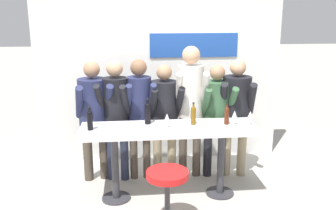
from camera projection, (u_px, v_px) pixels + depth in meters
The scene contains 18 objects.
ground_plane at pixel (169, 196), 4.79m from camera, with size 40.00×40.00×0.00m, color #B2ADA3.
back_wall at pixel (160, 76), 5.78m from camera, with size 3.75×0.12×2.63m.
tasting_table at pixel (169, 138), 4.59m from camera, with size 2.15×0.60×0.93m.
bar_stool at pixel (167, 190), 4.03m from camera, with size 0.48×0.48×0.65m.
person_far_left at pixel (94, 109), 5.03m from camera, with size 0.54×0.62×1.66m.
person_left at pixel (116, 108), 5.01m from camera, with size 0.48×0.58×1.68m.
person_center_left at pixel (139, 106), 5.05m from camera, with size 0.42×0.53×1.69m.
person_center at pixel (165, 110), 5.11m from camera, with size 0.47×0.55×1.61m.
person_center_right at pixel (191, 97), 5.10m from camera, with size 0.45×0.58×1.85m.
person_right at pixel (216, 109), 5.15m from camera, with size 0.45×0.53×1.60m.
person_far_right at pixel (236, 106), 5.16m from camera, with size 0.53×0.62×1.67m.
wine_bottle_0 at pixel (148, 112), 4.64m from camera, with size 0.08×0.08×0.33m.
wine_bottle_1 at pixel (227, 115), 4.63m from camera, with size 0.06×0.06×0.27m.
wine_bottle_2 at pixel (90, 119), 4.41m from camera, with size 0.07×0.07×0.29m.
wine_bottle_3 at pixel (193, 114), 4.62m from camera, with size 0.06×0.06×0.28m.
wine_glass_0 at pixel (235, 115), 4.61m from camera, with size 0.07×0.07×0.18m.
wine_glass_1 at pixel (250, 115), 4.60m from camera, with size 0.07×0.07×0.18m.
wine_glass_2 at pixel (167, 118), 4.49m from camera, with size 0.07×0.07×0.18m.
Camera 1 is at (-0.45, -4.32, 2.33)m, focal length 40.00 mm.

